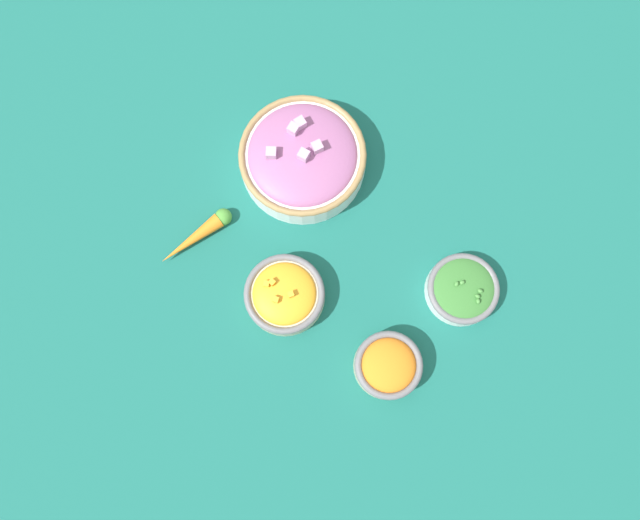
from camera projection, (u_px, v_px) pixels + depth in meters
ground_plane at (320, 263)px, 1.11m from camera, size 3.00×3.00×0.00m
bowl_squash at (285, 295)px, 1.08m from camera, size 0.14×0.14×0.06m
bowl_red_onion at (303, 158)px, 1.11m from camera, size 0.23×0.23×0.09m
bowl_broccoli at (463, 289)px, 1.08m from camera, size 0.13×0.13×0.05m
bowl_carrots at (388, 365)px, 1.05m from camera, size 0.11×0.11×0.06m
loose_carrot at (198, 235)px, 1.11m from camera, size 0.05×0.15×0.03m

